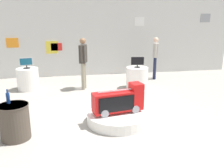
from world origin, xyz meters
TOP-DOWN VIEW (x-y plane):
  - ground_plane at (0.00, 0.00)m, footprint 30.00×30.00m
  - back_wall_display at (0.00, 4.74)m, footprint 12.66×0.13m
  - main_display_pedestal at (0.23, -0.23)m, footprint 1.45×1.45m
  - novelty_firetruck_tv at (0.25, -0.23)m, footprint 1.23×0.55m
  - display_pedestal_left_rear at (1.45, 2.42)m, footprint 0.76×0.76m
  - tv_on_left_rear at (1.45, 2.42)m, footprint 0.44×0.21m
  - display_pedestal_center_rear at (-2.27, 2.93)m, footprint 0.73×0.73m
  - tv_on_center_rear at (-2.27, 2.93)m, footprint 0.42×0.24m
  - side_table_round at (-1.98, -0.63)m, footprint 0.61×0.61m
  - bottle_on_side_table at (-2.08, -0.53)m, footprint 0.07×0.07m
  - shopper_browsing_near_truck at (-0.38, 2.68)m, footprint 0.31×0.54m
  - shopper_browsing_rear at (2.53, 3.60)m, footprint 0.32×0.53m

SIDE VIEW (x-z plane):
  - ground_plane at x=0.00m, z-range 0.00..0.00m
  - main_display_pedestal at x=0.23m, z-range 0.00..0.24m
  - display_pedestal_left_rear at x=1.45m, z-range 0.00..0.74m
  - display_pedestal_center_rear at x=-2.27m, z-range 0.00..0.74m
  - side_table_round at x=-1.98m, z-range 0.01..0.74m
  - novelty_firetruck_tv at x=0.25m, z-range 0.18..0.86m
  - bottle_on_side_table at x=-2.08m, z-range 0.70..1.00m
  - tv_on_center_rear at x=-2.27m, z-range 0.75..1.11m
  - tv_on_left_rear at x=1.45m, z-range 0.76..1.12m
  - shopper_browsing_rear at x=2.53m, z-range 0.14..1.81m
  - shopper_browsing_near_truck at x=-0.38m, z-range 0.16..1.90m
  - back_wall_display at x=0.00m, z-range 0.00..3.13m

